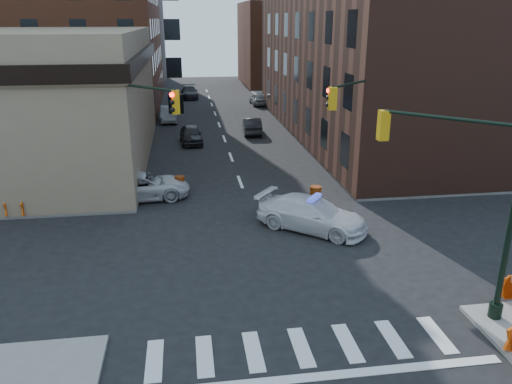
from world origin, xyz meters
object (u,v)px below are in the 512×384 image
object	(u,v)px
barricade_nw_a	(114,191)
parked_car_enear	(252,126)
parked_car_wnear	(191,135)
pedestrian_b	(56,197)
police_car	(312,214)
pedestrian_a	(70,185)
barrel_bank	(180,185)
pickup	(142,186)
barrel_road	(315,196)
parked_car_wfar	(169,114)

from	to	relation	value
barricade_nw_a	parked_car_enear	bearing A→B (deg)	61.30
barricade_nw_a	parked_car_wnear	bearing A→B (deg)	74.11
parked_car_wnear	pedestrian_b	xyz separation A→B (m)	(-7.22, -14.80, 0.25)
parked_car_enear	pedestrian_b	bearing A→B (deg)	57.92
parked_car_wnear	barricade_nw_a	size ratio (longest dim) A/B	3.31
police_car	pedestrian_b	xyz separation A→B (m)	(-12.62, 3.85, 0.18)
pedestrian_a	barricade_nw_a	xyz separation A→B (m)	(2.39, -0.37, -0.35)
parked_car_enear	barrel_bank	xyz separation A→B (m)	(-6.33, -15.20, -0.20)
police_car	pedestrian_b	distance (m)	13.19
pickup	barricade_nw_a	world-z (taller)	pickup
parked_car_enear	barrel_road	xyz separation A→B (m)	(0.96, -18.45, -0.15)
barrel_bank	barrel_road	bearing A→B (deg)	-24.01
barricade_nw_a	pedestrian_b	bearing A→B (deg)	-148.86
parked_car_wfar	barrel_road	xyz separation A→B (m)	(8.35, -25.21, -0.18)
pedestrian_a	parked_car_wnear	bearing A→B (deg)	59.28
police_car	pickup	bearing A→B (deg)	94.25
parked_car_wnear	barrel_bank	distance (m)	12.39
pedestrian_a	pickup	bearing A→B (deg)	-3.08
police_car	pickup	size ratio (longest dim) A/B	1.03
parked_car_wnear	parked_car_enear	xyz separation A→B (m)	(5.42, 2.85, -0.00)
pickup	parked_car_wfar	size ratio (longest dim) A/B	1.17
pedestrian_a	pedestrian_b	world-z (taller)	pedestrian_a
pickup	barrel_bank	xyz separation A→B (m)	(2.08, 0.66, -0.22)
parked_car_enear	barrel_bank	bearing A→B (deg)	70.93
parked_car_enear	barrel_bank	size ratio (longest dim) A/B	4.23
pickup	parked_car_wnear	size ratio (longest dim) A/B	1.26
parked_car_wfar	barrel_bank	xyz separation A→B (m)	(1.06, -21.96, -0.23)
parked_car_wfar	barrel_road	world-z (taller)	parked_car_wfar
police_car	barricade_nw_a	size ratio (longest dim) A/B	4.28
barrel_road	barricade_nw_a	size ratio (longest dim) A/B	0.88
pedestrian_b	barrel_road	size ratio (longest dim) A/B	1.45
police_car	parked_car_wfar	xyz separation A→B (m)	(-7.36, 28.26, -0.05)
police_car	barrel_bank	distance (m)	8.92
parked_car_wfar	parked_car_wnear	bearing A→B (deg)	-79.33
pickup	parked_car_wfar	xyz separation A→B (m)	(1.02, 22.62, 0.01)
parked_car_wnear	pedestrian_b	distance (m)	16.47
parked_car_wnear	pedestrian_a	bearing A→B (deg)	-121.44
parked_car_enear	barrel_road	bearing A→B (deg)	96.52
parked_car_enear	police_car	bearing A→B (deg)	93.47
parked_car_enear	pedestrian_a	xyz separation A→B (m)	(-12.34, -15.84, 0.26)
parked_car_wnear	barrel_road	bearing A→B (deg)	-71.12
police_car	pedestrian_a	world-z (taller)	pedestrian_a
barrel_road	pedestrian_b	bearing A→B (deg)	176.63
parked_car_wnear	parked_car_enear	bearing A→B (deg)	24.34
pedestrian_b	parked_car_wnear	bearing A→B (deg)	55.02
parked_car_enear	barrel_road	world-z (taller)	parked_car_enear
parked_car_wnear	parked_car_wfar	world-z (taller)	parked_car_wfar
pickup	pedestrian_b	bearing A→B (deg)	108.03
parked_car_wnear	barrel_bank	size ratio (longest dim) A/B	4.11
pedestrian_a	barrel_road	size ratio (longest dim) A/B	1.47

